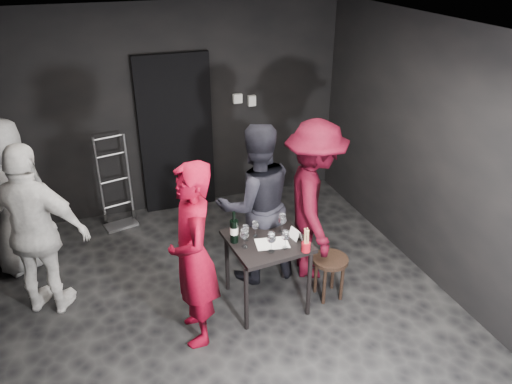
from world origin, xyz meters
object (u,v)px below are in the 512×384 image
object	(u,v)px
server_red	(192,241)
wine_bottle	(234,231)
man_maroon	(315,188)
bystander_grey	(9,185)
bystander_cream	(33,217)
breadstick_cup	(306,241)
tasting_table	(267,248)
stool	(330,265)
hand_truck	(119,208)
woman_black	(256,191)

from	to	relation	value
server_red	wine_bottle	distance (m)	0.57
man_maroon	bystander_grey	bearing A→B (deg)	85.58
man_maroon	bystander_cream	size ratio (longest dim) A/B	0.99
breadstick_cup	wine_bottle	bearing A→B (deg)	147.32
tasting_table	breadstick_cup	size ratio (longest dim) A/B	2.91
stool	tasting_table	bearing A→B (deg)	168.45
hand_truck	bystander_grey	world-z (taller)	bystander_grey
tasting_table	man_maroon	distance (m)	0.83
tasting_table	breadstick_cup	distance (m)	0.46
breadstick_cup	woman_black	bearing A→B (deg)	105.31
man_maroon	bystander_cream	xyz separation A→B (m)	(-2.73, 0.29, 0.01)
woman_black	server_red	bearing A→B (deg)	40.44
bystander_cream	wine_bottle	size ratio (longest dim) A/B	6.39
tasting_table	wine_bottle	size ratio (longest dim) A/B	2.29
man_maroon	bystander_cream	world-z (taller)	bystander_cream
server_red	woman_black	bearing A→B (deg)	133.50
woman_black	bystander_grey	xyz separation A→B (m)	(-2.41, 1.02, -0.01)
wine_bottle	stool	bearing A→B (deg)	-11.62
hand_truck	wine_bottle	bearing A→B (deg)	-78.46
woman_black	stool	bearing A→B (deg)	133.42
man_maroon	wine_bottle	world-z (taller)	man_maroon
hand_truck	stool	xyz separation A→B (m)	(1.90, -2.24, 0.16)
tasting_table	hand_truck	bearing A→B (deg)	120.85
breadstick_cup	stool	bearing A→B (deg)	25.90
bystander_grey	wine_bottle	world-z (taller)	bystander_grey
stool	bystander_cream	world-z (taller)	bystander_cream
breadstick_cup	hand_truck	bearing A→B (deg)	122.34
hand_truck	bystander_cream	xyz separation A→B (m)	(-0.82, -1.48, 0.83)
stool	man_maroon	distance (m)	0.81
woman_black	bystander_grey	distance (m)	2.62
stool	hand_truck	bearing A→B (deg)	130.25
tasting_table	man_maroon	xyz separation A→B (m)	(0.65, 0.34, 0.38)
man_maroon	wine_bottle	xyz separation A→B (m)	(-0.96, -0.28, -0.16)
hand_truck	man_maroon	xyz separation A→B (m)	(1.91, -1.77, 0.82)
tasting_table	stool	world-z (taller)	tasting_table
tasting_table	breadstick_cup	bearing A→B (deg)	-48.68
wine_bottle	server_red	bearing A→B (deg)	-147.58
man_maroon	bystander_cream	bearing A→B (deg)	100.53
hand_truck	man_maroon	world-z (taller)	man_maroon
bystander_cream	wine_bottle	xyz separation A→B (m)	(1.77, -0.57, -0.17)
tasting_table	bystander_grey	bearing A→B (deg)	147.57
man_maroon	hand_truck	bearing A→B (deg)	63.81
server_red	man_maroon	distance (m)	1.54
man_maroon	wine_bottle	bearing A→B (deg)	122.73
woman_black	wine_bottle	world-z (taller)	woman_black
woman_black	breadstick_cup	world-z (taller)	woman_black
server_red	man_maroon	world-z (taller)	man_maroon
server_red	breadstick_cup	distance (m)	1.06
man_maroon	woman_black	bearing A→B (deg)	93.62
server_red	tasting_table	bearing A→B (deg)	109.38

